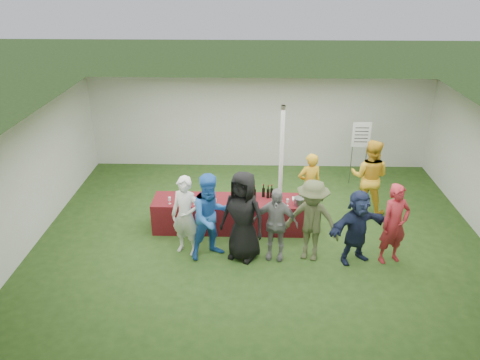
{
  "coord_description": "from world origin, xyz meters",
  "views": [
    {
      "loc": [
        -0.2,
        -9.29,
        5.67
      ],
      "look_at": [
        -0.47,
        0.21,
        1.25
      ],
      "focal_mm": 35.0,
      "sensor_mm": 36.0,
      "label": 1
    }
  ],
  "objects_px": {
    "dump_bucket": "(299,202)",
    "serving_table": "(231,214)",
    "wine_list_sign": "(361,139)",
    "staff_pourer": "(309,185)",
    "customer_3": "(275,224)",
    "customer_6": "(394,224)",
    "customer_1": "(211,216)",
    "customer_2": "(243,216)",
    "staff_back": "(369,177)",
    "customer_5": "(357,227)",
    "customer_4": "(312,221)",
    "customer_0": "(186,216)"
  },
  "relations": [
    {
      "from": "serving_table",
      "to": "customer_6",
      "type": "height_order",
      "value": "customer_6"
    },
    {
      "from": "wine_list_sign",
      "to": "staff_back",
      "type": "relative_size",
      "value": 0.95
    },
    {
      "from": "customer_1",
      "to": "staff_pourer",
      "type": "bearing_deg",
      "value": 11.03
    },
    {
      "from": "wine_list_sign",
      "to": "customer_2",
      "type": "distance_m",
      "value": 4.88
    },
    {
      "from": "serving_table",
      "to": "customer_6",
      "type": "bearing_deg",
      "value": -19.91
    },
    {
      "from": "serving_table",
      "to": "customer_2",
      "type": "distance_m",
      "value": 1.34
    },
    {
      "from": "wine_list_sign",
      "to": "staff_pourer",
      "type": "height_order",
      "value": "wine_list_sign"
    },
    {
      "from": "serving_table",
      "to": "customer_5",
      "type": "bearing_deg",
      "value": -25.1
    },
    {
      "from": "customer_4",
      "to": "staff_back",
      "type": "bearing_deg",
      "value": 71.23
    },
    {
      "from": "serving_table",
      "to": "customer_4",
      "type": "height_order",
      "value": "customer_4"
    },
    {
      "from": "staff_pourer",
      "to": "staff_back",
      "type": "height_order",
      "value": "staff_back"
    },
    {
      "from": "staff_back",
      "to": "customer_4",
      "type": "xyz_separation_m",
      "value": [
        -1.63,
        -2.09,
        -0.05
      ]
    },
    {
      "from": "customer_3",
      "to": "customer_4",
      "type": "height_order",
      "value": "customer_4"
    },
    {
      "from": "customer_3",
      "to": "customer_4",
      "type": "xyz_separation_m",
      "value": [
        0.74,
        -0.02,
        0.09
      ]
    },
    {
      "from": "customer_1",
      "to": "dump_bucket",
      "type": "bearing_deg",
      "value": -3.14
    },
    {
      "from": "customer_2",
      "to": "customer_6",
      "type": "distance_m",
      "value": 3.07
    },
    {
      "from": "wine_list_sign",
      "to": "customer_3",
      "type": "height_order",
      "value": "wine_list_sign"
    },
    {
      "from": "serving_table",
      "to": "staff_back",
      "type": "xyz_separation_m",
      "value": [
        3.32,
        0.91,
        0.58
      ]
    },
    {
      "from": "staff_back",
      "to": "customer_6",
      "type": "height_order",
      "value": "staff_back"
    },
    {
      "from": "staff_back",
      "to": "customer_5",
      "type": "bearing_deg",
      "value": 93.59
    },
    {
      "from": "dump_bucket",
      "to": "customer_4",
      "type": "xyz_separation_m",
      "value": [
        0.16,
        -0.95,
        0.06
      ]
    },
    {
      "from": "customer_0",
      "to": "customer_2",
      "type": "relative_size",
      "value": 0.9
    },
    {
      "from": "customer_2",
      "to": "customer_3",
      "type": "relative_size",
      "value": 1.21
    },
    {
      "from": "serving_table",
      "to": "customer_1",
      "type": "relative_size",
      "value": 1.91
    },
    {
      "from": "customer_1",
      "to": "customer_4",
      "type": "height_order",
      "value": "customer_1"
    },
    {
      "from": "serving_table",
      "to": "staff_pourer",
      "type": "xyz_separation_m",
      "value": [
        1.85,
        0.72,
        0.44
      ]
    },
    {
      "from": "serving_table",
      "to": "wine_list_sign",
      "type": "relative_size",
      "value": 2.0
    },
    {
      "from": "wine_list_sign",
      "to": "customer_6",
      "type": "bearing_deg",
      "value": -90.8
    },
    {
      "from": "customer_4",
      "to": "wine_list_sign",
      "type": "bearing_deg",
      "value": 84.47
    },
    {
      "from": "dump_bucket",
      "to": "customer_0",
      "type": "xyz_separation_m",
      "value": [
        -2.44,
        -0.79,
        0.04
      ]
    },
    {
      "from": "dump_bucket",
      "to": "serving_table",
      "type": "bearing_deg",
      "value": 171.84
    },
    {
      "from": "customer_6",
      "to": "customer_3",
      "type": "bearing_deg",
      "value": 159.1
    },
    {
      "from": "dump_bucket",
      "to": "customer_3",
      "type": "height_order",
      "value": "customer_3"
    },
    {
      "from": "customer_0",
      "to": "serving_table",
      "type": "bearing_deg",
      "value": 68.32
    },
    {
      "from": "wine_list_sign",
      "to": "customer_3",
      "type": "distance_m",
      "value": 4.5
    },
    {
      "from": "staff_back",
      "to": "customer_1",
      "type": "relative_size",
      "value": 1.01
    },
    {
      "from": "wine_list_sign",
      "to": "customer_0",
      "type": "height_order",
      "value": "wine_list_sign"
    },
    {
      "from": "serving_table",
      "to": "customer_0",
      "type": "distance_m",
      "value": 1.45
    },
    {
      "from": "customer_3",
      "to": "customer_6",
      "type": "height_order",
      "value": "customer_6"
    },
    {
      "from": "customer_1",
      "to": "customer_3",
      "type": "xyz_separation_m",
      "value": [
        1.32,
        -0.03,
        -0.14
      ]
    },
    {
      "from": "staff_back",
      "to": "customer_5",
      "type": "height_order",
      "value": "staff_back"
    },
    {
      "from": "wine_list_sign",
      "to": "staff_pourer",
      "type": "relative_size",
      "value": 1.11
    },
    {
      "from": "customer_4",
      "to": "customer_5",
      "type": "xyz_separation_m",
      "value": [
        0.93,
        -0.05,
        -0.1
      ]
    },
    {
      "from": "customer_2",
      "to": "customer_4",
      "type": "bearing_deg",
      "value": 24.35
    },
    {
      "from": "customer_1",
      "to": "customer_5",
      "type": "bearing_deg",
      "value": -30.68
    },
    {
      "from": "wine_list_sign",
      "to": "customer_4",
      "type": "bearing_deg",
      "value": -114.67
    },
    {
      "from": "customer_3",
      "to": "customer_6",
      "type": "bearing_deg",
      "value": 7.6
    },
    {
      "from": "staff_back",
      "to": "customer_5",
      "type": "relative_size",
      "value": 1.19
    },
    {
      "from": "dump_bucket",
      "to": "customer_2",
      "type": "bearing_deg",
      "value": -142.84
    },
    {
      "from": "customer_3",
      "to": "staff_pourer",
      "type": "bearing_deg",
      "value": 73.48
    }
  ]
}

